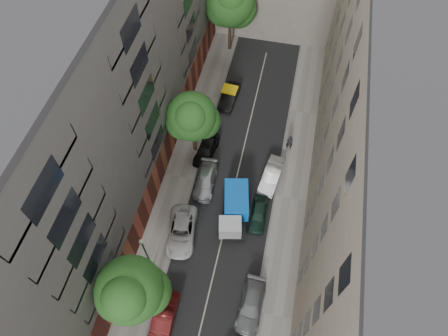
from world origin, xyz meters
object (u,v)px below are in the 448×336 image
(car_left_2, at_px, (182,231))
(car_right_1, at_px, (251,306))
(car_right_3, at_px, (272,175))
(pedestrian, at_px, (290,142))
(car_left_4, at_px, (206,149))
(tree_near, at_px, (131,292))
(car_left_1, at_px, (163,320))
(car_right_2, at_px, (258,214))
(car_left_5, at_px, (230,97))
(tarp_truck, at_px, (235,208))
(tree_mid, at_px, (192,118))
(lamp_post, at_px, (146,252))
(car_left_3, at_px, (205,181))
(tree_far, at_px, (231,4))

(car_left_2, xyz_separation_m, car_right_1, (7.20, -5.00, -0.05))
(car_right_3, height_order, pedestrian, pedestrian)
(car_left_4, xyz_separation_m, tree_near, (-0.90, -16.58, 5.78))
(car_left_1, xyz_separation_m, car_right_2, (5.73, 10.80, -0.12))
(car_left_2, xyz_separation_m, car_right_2, (6.40, 3.20, -0.08))
(pedestrian, bearing_deg, car_left_2, 47.00)
(car_left_2, relative_size, car_left_5, 1.21)
(tarp_truck, distance_m, tree_mid, 9.15)
(car_left_5, bearing_deg, pedestrian, -31.29)
(car_left_4, xyz_separation_m, tree_mid, (-1.18, 0.10, 4.38))
(lamp_post, bearing_deg, car_left_4, 82.70)
(tarp_truck, relative_size, car_left_5, 1.32)
(tarp_truck, xyz_separation_m, car_right_2, (2.20, 0.26, -0.70))
(tree_near, bearing_deg, car_left_3, 82.52)
(tarp_truck, relative_size, pedestrian, 2.91)
(car_left_3, bearing_deg, tree_far, 92.32)
(car_left_1, height_order, pedestrian, pedestrian)
(car_right_3, bearing_deg, car_right_1, -80.15)
(car_right_1, distance_m, lamp_post, 9.48)
(car_left_2, height_order, tree_far, tree_far)
(tree_near, xyz_separation_m, lamp_post, (-0.73, 3.83, -2.72))
(car_left_4, height_order, car_right_3, car_left_4)
(pedestrian, bearing_deg, lamp_post, 49.23)
(tree_near, height_order, tree_mid, tree_near)
(car_right_1, bearing_deg, pedestrian, 88.74)
(car_right_2, xyz_separation_m, lamp_post, (-8.03, -6.75, 3.17))
(car_right_2, bearing_deg, tree_near, -125.75)
(tree_near, xyz_separation_m, tree_far, (0.00, 32.48, -0.10))
(car_right_1, relative_size, tree_mid, 0.61)
(car_left_3, height_order, tree_near, tree_near)
(tarp_truck, height_order, car_left_4, tarp_truck)
(car_left_2, xyz_separation_m, tree_near, (-0.90, -7.38, 5.80))
(car_right_2, bearing_deg, car_left_3, 155.67)
(car_left_2, distance_m, lamp_post, 4.98)
(car_left_5, bearing_deg, car_left_3, -85.74)
(tree_near, relative_size, tree_far, 0.98)
(car_right_1, height_order, pedestrian, pedestrian)
(lamp_post, relative_size, pedestrian, 3.02)
(car_left_5, bearing_deg, car_left_1, -86.05)
(car_right_2, height_order, tree_far, tree_far)
(car_right_2, distance_m, pedestrian, 8.56)
(tree_near, height_order, lamp_post, tree_near)
(car_left_5, relative_size, tree_near, 0.46)
(car_left_2, distance_m, car_right_3, 10.26)
(tree_near, bearing_deg, car_right_2, 55.38)
(car_left_1, xyz_separation_m, car_left_5, (0.13, 24.40, -0.05))
(car_left_1, xyz_separation_m, tree_near, (-1.57, 0.22, 5.77))
(lamp_post, bearing_deg, car_right_3, 52.28)
(tarp_truck, distance_m, car_left_4, 7.56)
(car_left_3, bearing_deg, tarp_truck, -40.71)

